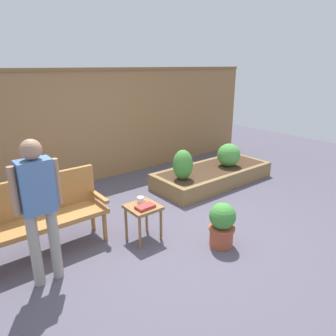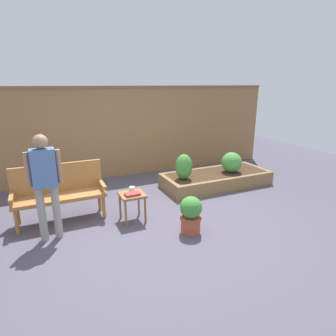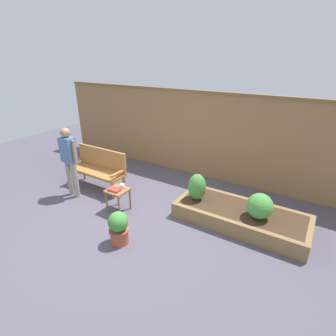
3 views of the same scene
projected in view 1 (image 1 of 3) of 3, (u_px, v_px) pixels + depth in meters
ground_plane at (173, 233)px, 4.25m from camera, size 14.00×14.00×0.00m
fence_back at (86, 127)px, 5.82m from camera, size 8.40×0.14×2.16m
garden_bench at (43, 209)px, 3.73m from camera, size 1.44×0.48×0.94m
side_table at (143, 212)px, 3.99m from camera, size 0.40×0.40×0.48m
cup_on_table at (141, 200)px, 4.05m from camera, size 0.13×0.09×0.08m
book_on_table at (145, 207)px, 3.90m from camera, size 0.25×0.16×0.04m
potted_boxwood at (222, 224)px, 3.87m from camera, size 0.34×0.34×0.59m
raised_planter_bed at (213, 175)px, 6.02m from camera, size 2.40×1.00×0.30m
shrub_near_bench at (183, 165)px, 5.31m from camera, size 0.35×0.35×0.53m
shrub_far_corner at (229, 155)px, 6.03m from camera, size 0.45×0.45×0.45m
person_by_bench at (38, 201)px, 3.03m from camera, size 0.47×0.20×1.56m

